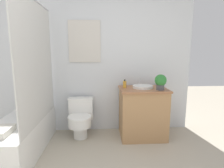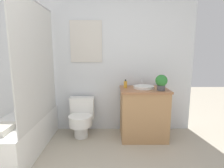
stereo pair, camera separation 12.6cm
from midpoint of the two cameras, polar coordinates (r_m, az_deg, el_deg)
The scene contains 7 objects.
wall_back at distance 2.97m, azimuth -5.41°, elevation 8.59°, with size 3.39×0.07×2.50m.
shower_area at distance 2.73m, azimuth -25.82°, elevation -13.37°, with size 0.58×1.34×1.98m.
toilet at distance 2.89m, azimuth -8.74°, elevation -10.58°, with size 0.40×0.48×0.61m.
vanity at distance 2.84m, azimuth 11.41°, elevation -9.25°, with size 0.72×0.57×0.79m.
sink at distance 2.76m, azimuth 11.60°, elevation -0.95°, with size 0.32×0.35×0.13m.
soap_bottle at distance 2.75m, azimuth 5.72°, elevation -0.11°, with size 0.05×0.05×0.13m.
potted_plant at distance 2.64m, azimuth 17.13°, elevation 0.68°, with size 0.17×0.17×0.23m.
Camera 2 is at (0.32, -0.93, 1.31)m, focal length 28.00 mm.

